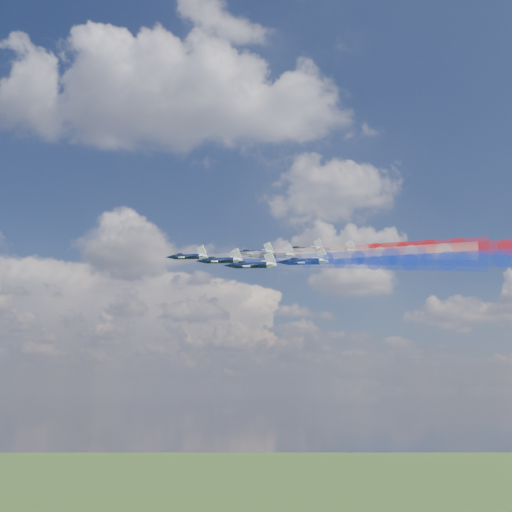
{
  "coord_description": "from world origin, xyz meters",
  "views": [
    {
      "loc": [
        19.68,
        -171.71,
        102.39
      ],
      "look_at": [
        19.8,
        -23.54,
        136.77
      ],
      "focal_mm": 40.99,
      "sensor_mm": 36.0,
      "label": 1
    }
  ],
  "objects": [
    {
      "name": "trail_center_third",
      "position": [
        49.3,
        -36.99,
        134.36
      ],
      "size": [
        41.71,
        22.62,
        8.65
      ],
      "primitive_type": null,
      "rotation": [
        0.07,
        -0.31,
        1.13
      ],
      "color": "white"
    },
    {
      "name": "trail_outer_right",
      "position": [
        58.73,
        -20.19,
        140.11
      ],
      "size": [
        41.71,
        22.62,
        8.65
      ],
      "primitive_type": null,
      "rotation": [
        0.07,
        -0.31,
        1.13
      ],
      "color": "red"
    },
    {
      "name": "jet_rear_left",
      "position": [
        30.9,
        -39.92,
        131.61
      ],
      "size": [
        16.72,
        15.68,
        7.56
      ],
      "primitive_type": null,
      "rotation": [
        0.07,
        -0.31,
        1.13
      ],
      "color": "black"
    },
    {
      "name": "trail_inner_right",
      "position": [
        44.44,
        -22.34,
        138.63
      ],
      "size": [
        41.71,
        22.62,
        8.65
      ],
      "primitive_type": null,
      "rotation": [
        0.07,
        -0.31,
        1.13
      ],
      "color": "red"
    },
    {
      "name": "jet_center_third",
      "position": [
        24.09,
        -25.92,
        136.31
      ],
      "size": [
        16.72,
        15.68,
        7.56
      ],
      "primitive_type": null,
      "rotation": [
        0.07,
        -0.31,
        1.13
      ],
      "color": "black"
    },
    {
      "name": "trail_rear_right",
      "position": [
        65.69,
        -32.49,
        136.55
      ],
      "size": [
        41.71,
        22.62,
        8.65
      ],
      "primitive_type": null,
      "rotation": [
        0.07,
        -0.31,
        1.13
      ],
      "color": "red"
    },
    {
      "name": "trail_lead",
      "position": [
        26.35,
        -27.79,
        136.23
      ],
      "size": [
        41.71,
        22.62,
        8.65
      ],
      "primitive_type": null,
      "rotation": [
        0.07,
        -0.31,
        1.13
      ],
      "color": "white"
    },
    {
      "name": "jet_lead",
      "position": [
        1.13,
        -16.71,
        138.18
      ],
      "size": [
        16.72,
        15.68,
        7.56
      ],
      "primitive_type": null,
      "rotation": [
        0.07,
        -0.31,
        1.13
      ],
      "color": "black"
    },
    {
      "name": "trail_inner_left",
      "position": [
        36.16,
        -41.45,
        132.1
      ],
      "size": [
        41.71,
        22.62,
        8.65
      ],
      "primitive_type": null,
      "rotation": [
        0.07,
        -0.31,
        1.13
      ],
      "color": "blue"
    },
    {
      "name": "trail_rear_left",
      "position": [
        56.11,
        -51.0,
        129.66
      ],
      "size": [
        41.71,
        22.62,
        8.65
      ],
      "primitive_type": null,
      "rotation": [
        0.07,
        -0.31,
        1.13
      ],
      "color": "blue"
    },
    {
      "name": "jet_outer_left",
      "position": [
        18.8,
        -43.68,
        130.01
      ],
      "size": [
        16.72,
        15.68,
        7.56
      ],
      "primitive_type": null,
      "rotation": [
        0.07,
        -0.31,
        1.13
      ],
      "color": "black"
    },
    {
      "name": "trail_outer_left",
      "position": [
        44.02,
        -54.76,
        128.05
      ],
      "size": [
        41.71,
        22.62,
        8.65
      ],
      "primitive_type": null,
      "rotation": [
        0.07,
        -0.31,
        1.13
      ],
      "color": "blue"
    },
    {
      "name": "jet_outer_right",
      "position": [
        33.52,
        -9.12,
        142.06
      ],
      "size": [
        16.72,
        15.68,
        7.56
      ],
      "primitive_type": null,
      "rotation": [
        0.07,
        -0.31,
        1.13
      ],
      "color": "black"
    },
    {
      "name": "jet_inner_left",
      "position": [
        10.95,
        -30.38,
        134.05
      ],
      "size": [
        16.72,
        15.68,
        7.56
      ],
      "primitive_type": null,
      "rotation": [
        0.07,
        -0.31,
        1.13
      ],
      "color": "black"
    },
    {
      "name": "jet_inner_right",
      "position": [
        19.23,
        -11.26,
        140.58
      ],
      "size": [
        16.72,
        15.68,
        7.56
      ],
      "primitive_type": null,
      "rotation": [
        0.07,
        -0.31,
        1.13
      ],
      "color": "black"
    },
    {
      "name": "jet_rear_right",
      "position": [
        40.48,
        -21.41,
        138.5
      ],
      "size": [
        16.72,
        15.68,
        7.56
      ],
      "primitive_type": null,
      "rotation": [
        0.07,
        -0.31,
        1.13
      ],
      "color": "black"
    }
  ]
}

